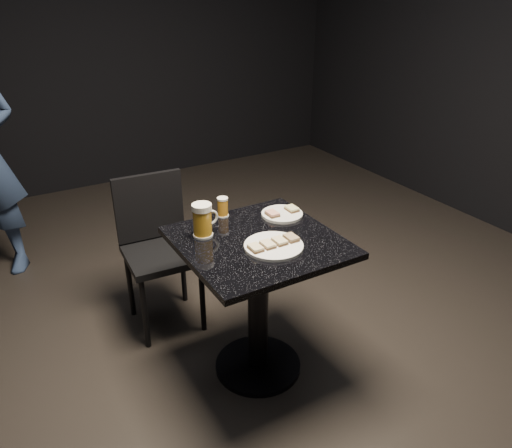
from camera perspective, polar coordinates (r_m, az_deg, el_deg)
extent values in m
plane|color=black|center=(2.70, 0.22, -15.98)|extent=(6.00, 6.00, 0.00)
plane|color=black|center=(4.84, -19.49, 21.19)|extent=(5.00, 0.00, 5.00)
cylinder|color=white|center=(2.20, 2.03, -2.53)|extent=(0.26, 0.26, 0.01)
cylinder|color=white|center=(2.49, 3.00, 1.13)|extent=(0.21, 0.21, 0.01)
cylinder|color=black|center=(2.69, 0.22, -15.78)|extent=(0.44, 0.44, 0.03)
cylinder|color=black|center=(2.46, 0.24, -9.56)|extent=(0.10, 0.10, 0.69)
cube|color=black|center=(2.27, 0.26, -2.12)|extent=(0.70, 0.70, 0.03)
cylinder|color=silver|center=(2.31, -6.06, -1.23)|extent=(0.09, 0.09, 0.01)
cylinder|color=gold|center=(2.28, -6.14, 0.22)|extent=(0.08, 0.08, 0.12)
cylinder|color=white|center=(2.25, -6.23, 1.92)|extent=(0.09, 0.09, 0.03)
torus|color=silver|center=(2.31, -5.22, 0.75)|extent=(0.08, 0.01, 0.08)
cylinder|color=silver|center=(2.49, -3.79, 1.00)|extent=(0.06, 0.06, 0.01)
cylinder|color=orange|center=(2.47, -3.82, 1.92)|extent=(0.05, 0.05, 0.08)
cylinder|color=white|center=(2.45, -3.85, 2.90)|extent=(0.05, 0.05, 0.01)
cube|color=black|center=(2.79, -10.71, -3.49)|extent=(0.41, 0.41, 0.04)
cylinder|color=black|center=(2.75, -12.58, -9.99)|extent=(0.03, 0.03, 0.43)
cylinder|color=black|center=(2.82, -6.14, -8.41)|extent=(0.03, 0.03, 0.43)
cylinder|color=black|center=(3.02, -14.22, -6.63)|extent=(0.03, 0.03, 0.43)
cylinder|color=black|center=(3.08, -8.33, -5.28)|extent=(0.03, 0.03, 0.43)
cube|color=black|center=(2.85, -12.11, 1.97)|extent=(0.38, 0.05, 0.38)
cube|color=#4C3521|center=(2.15, -0.05, -2.85)|extent=(0.05, 0.07, 0.01)
cube|color=beige|center=(2.14, -0.05, -2.62)|extent=(0.05, 0.07, 0.01)
cube|color=#4C3521|center=(2.18, 1.35, -2.45)|extent=(0.05, 0.07, 0.01)
cube|color=beige|center=(2.17, 1.35, -2.23)|extent=(0.05, 0.07, 0.01)
cube|color=#4C3521|center=(2.20, 2.71, -2.06)|extent=(0.05, 0.07, 0.01)
cube|color=beige|center=(2.20, 2.71, -1.84)|extent=(0.05, 0.07, 0.01)
cube|color=#4C3521|center=(2.24, 4.03, -1.68)|extent=(0.05, 0.07, 0.01)
cube|color=#8C7251|center=(2.23, 4.04, -1.47)|extent=(0.05, 0.07, 0.01)
cube|color=#4C3521|center=(2.46, 1.88, 1.10)|extent=(0.05, 0.07, 0.01)
cube|color=tan|center=(2.45, 1.88, 1.30)|extent=(0.05, 0.07, 0.01)
cube|color=#4C3521|center=(2.52, 4.11, 1.66)|extent=(0.05, 0.07, 0.01)
cube|color=#D1D184|center=(2.51, 4.12, 1.86)|extent=(0.05, 0.07, 0.01)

